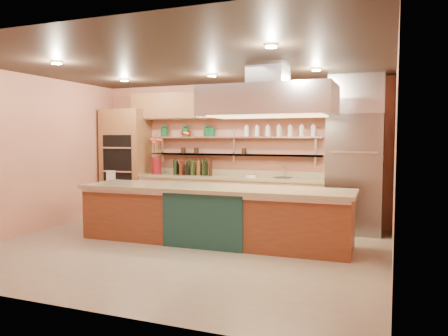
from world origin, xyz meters
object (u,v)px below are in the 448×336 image
at_px(island, 213,215).
at_px(kitchen_scale, 252,175).
at_px(copper_kettle, 187,133).
at_px(green_canister, 211,132).
at_px(refrigerator, 355,174).
at_px(flower_vase, 157,166).

bearing_deg(island, kitchen_scale, 83.75).
distance_m(copper_kettle, green_canister, 0.55).
bearing_deg(kitchen_scale, copper_kettle, -168.24).
bearing_deg(island, refrigerator, 36.78).
xyz_separation_m(island, copper_kettle, (-1.35, 1.84, 1.33)).
bearing_deg(kitchen_scale, green_canister, -172.94).
bearing_deg(flower_vase, kitchen_scale, 0.00).
height_order(island, copper_kettle, copper_kettle).
xyz_separation_m(kitchen_scale, green_canister, (-0.95, 0.22, 0.83)).
distance_m(refrigerator, flower_vase, 4.02).
distance_m(flower_vase, copper_kettle, 0.94).
relative_size(refrigerator, flower_vase, 6.10).
relative_size(refrigerator, kitchen_scale, 12.66).
bearing_deg(refrigerator, green_canister, 175.40).
relative_size(island, green_canister, 23.86).
xyz_separation_m(flower_vase, copper_kettle, (0.62, 0.22, 0.68)).
bearing_deg(green_canister, flower_vase, -169.29).
bearing_deg(flower_vase, green_canister, 10.71).
distance_m(refrigerator, green_canister, 2.97).
bearing_deg(kitchen_scale, flower_vase, -159.86).
distance_m(flower_vase, green_canister, 1.38).
bearing_deg(flower_vase, copper_kettle, 19.61).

